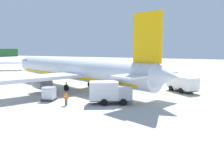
# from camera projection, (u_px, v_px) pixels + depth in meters

# --- Properties ---
(ground) EXTENTS (240.00, 320.00, 0.20)m
(ground) POSITION_uv_depth(u_px,v_px,m) (2.00, 77.00, 59.87)
(ground) COLOR #B7B5AD
(airliner_foreground) EXTENTS (33.75, 40.24, 11.90)m
(airliner_foreground) POSITION_uv_depth(u_px,v_px,m) (75.00, 70.00, 41.29)
(airliner_foreground) COLOR silver
(airliner_foreground) RESTS_ON ground
(service_truck_fuel) EXTENTS (5.14, 5.63, 2.59)m
(service_truck_fuel) POSITION_uv_depth(u_px,v_px,m) (183.00, 83.00, 38.27)
(service_truck_fuel) COLOR white
(service_truck_fuel) RESTS_ON ground
(service_truck_catering) EXTENTS (4.60, 5.87, 2.95)m
(service_truck_catering) POSITION_uv_depth(u_px,v_px,m) (110.00, 92.00, 30.05)
(service_truck_catering) COLOR silver
(service_truck_catering) RESTS_ON ground
(cargo_container_near) EXTENTS (2.14, 2.14, 2.02)m
(cargo_container_near) POSITION_uv_depth(u_px,v_px,m) (49.00, 94.00, 31.96)
(cargo_container_near) COLOR #333338
(cargo_container_near) RESTS_ON ground
(crew_marshaller) EXTENTS (0.51, 0.46, 1.61)m
(crew_marshaller) POSITION_uv_depth(u_px,v_px,m) (171.00, 81.00, 45.00)
(crew_marshaller) COLOR #191E33
(crew_marshaller) RESTS_ON ground
(crew_loader_left) EXTENTS (0.47, 0.49, 1.76)m
(crew_loader_left) POSITION_uv_depth(u_px,v_px,m) (124.00, 85.00, 39.21)
(crew_loader_left) COLOR #191E33
(crew_loader_left) RESTS_ON ground
(crew_loader_right) EXTENTS (0.26, 0.63, 1.70)m
(crew_loader_right) POSITION_uv_depth(u_px,v_px,m) (117.00, 86.00, 37.91)
(crew_loader_right) COLOR #191E33
(crew_loader_right) RESTS_ON ground
(crew_supervisor) EXTENTS (0.37, 0.60, 1.66)m
(crew_supervisor) POSITION_uv_depth(u_px,v_px,m) (66.00, 98.00, 29.28)
(crew_supervisor) COLOR #191E33
(crew_supervisor) RESTS_ON ground
(apron_guide_line) EXTENTS (0.30, 60.00, 0.01)m
(apron_guide_line) POSITION_uv_depth(u_px,v_px,m) (107.00, 87.00, 43.30)
(apron_guide_line) COLOR yellow
(apron_guide_line) RESTS_ON ground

